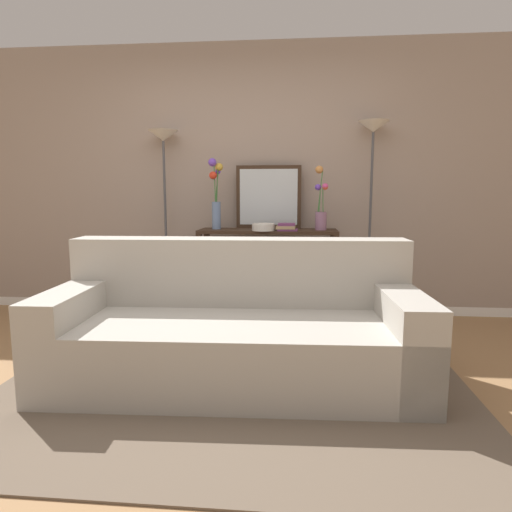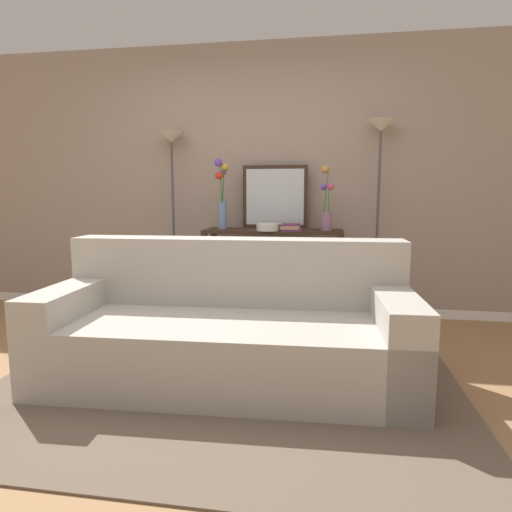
% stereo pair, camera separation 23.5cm
% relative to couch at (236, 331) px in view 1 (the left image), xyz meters
% --- Properties ---
extents(ground_plane, '(16.00, 16.00, 0.02)m').
position_rel_couch_xyz_m(ground_plane, '(-0.20, -0.36, -0.32)').
color(ground_plane, '#9E754C').
extents(back_wall, '(12.00, 0.15, 2.62)m').
position_rel_couch_xyz_m(back_wall, '(-0.20, 1.71, 1.00)').
color(back_wall, white).
rests_on(back_wall, ground).
extents(area_rug, '(2.87, 2.11, 0.01)m').
position_rel_couch_xyz_m(area_rug, '(0.00, -0.16, -0.30)').
color(area_rug, brown).
rests_on(area_rug, ground).
extents(couch, '(2.32, 1.04, 0.88)m').
position_rel_couch_xyz_m(couch, '(0.00, 0.00, 0.00)').
color(couch, '#ADA89E').
rests_on(couch, ground).
extents(console_table, '(1.28, 0.40, 0.86)m').
position_rel_couch_xyz_m(console_table, '(0.11, 1.37, 0.28)').
color(console_table, '#382619').
rests_on(console_table, ground).
extents(floor_lamp_left, '(0.28, 0.28, 1.78)m').
position_rel_couch_xyz_m(floor_lamp_left, '(-0.89, 1.48, 1.09)').
color(floor_lamp_left, '#4C4C51').
rests_on(floor_lamp_left, ground).
extents(floor_lamp_right, '(0.28, 0.28, 1.84)m').
position_rel_couch_xyz_m(floor_lamp_right, '(1.06, 1.48, 1.13)').
color(floor_lamp_right, '#4C4C51').
rests_on(floor_lamp_right, ground).
extents(wall_mirror, '(0.62, 0.02, 0.60)m').
position_rel_couch_xyz_m(wall_mirror, '(0.11, 1.54, 0.85)').
color(wall_mirror, '#382619').
rests_on(wall_mirror, console_table).
extents(vase_tall_flowers, '(0.13, 0.11, 0.65)m').
position_rel_couch_xyz_m(vase_tall_flowers, '(-0.37, 1.38, 0.88)').
color(vase_tall_flowers, '#6B84AD').
rests_on(vase_tall_flowers, console_table).
extents(vase_short_flowers, '(0.12, 0.11, 0.58)m').
position_rel_couch_xyz_m(vase_short_flowers, '(0.60, 1.36, 0.75)').
color(vase_short_flowers, gray).
rests_on(vase_short_flowers, console_table).
extents(fruit_bowl, '(0.21, 0.21, 0.07)m').
position_rel_couch_xyz_m(fruit_bowl, '(0.08, 1.24, 0.58)').
color(fruit_bowl, silver).
rests_on(fruit_bowl, console_table).
extents(book_stack, '(0.19, 0.16, 0.07)m').
position_rel_couch_xyz_m(book_stack, '(0.29, 1.25, 0.58)').
color(book_stack, '#6B3360').
rests_on(book_stack, console_table).
extents(book_row_under_console, '(0.36, 0.18, 0.13)m').
position_rel_couch_xyz_m(book_row_under_console, '(-0.24, 1.37, -0.25)').
color(book_row_under_console, '#1E7075').
rests_on(book_row_under_console, ground).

